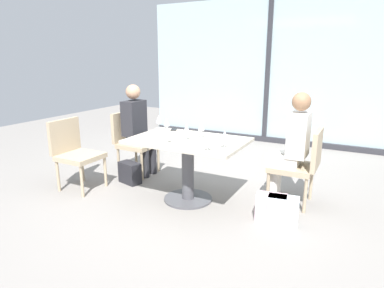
% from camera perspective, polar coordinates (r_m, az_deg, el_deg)
% --- Properties ---
extents(ground_plane, '(12.00, 12.00, 0.00)m').
position_cam_1_polar(ground_plane, '(3.93, -0.69, -9.53)').
color(ground_plane, gray).
extents(window_wall_backdrop, '(4.95, 0.10, 2.70)m').
position_cam_1_polar(window_wall_backdrop, '(6.59, 12.90, 10.80)').
color(window_wall_backdrop, '#A0B7BC').
rests_on(window_wall_backdrop, ground_plane).
extents(dining_table_main, '(1.27, 0.84, 0.73)m').
position_cam_1_polar(dining_table_main, '(3.74, -0.71, -1.96)').
color(dining_table_main, '#BCB29E').
rests_on(dining_table_main, ground_plane).
extents(chair_far_right, '(0.50, 0.46, 0.87)m').
position_cam_1_polar(chair_far_right, '(3.84, 18.25, -2.98)').
color(chair_far_right, tan).
rests_on(chair_far_right, ground_plane).
extents(chair_far_left, '(0.50, 0.46, 0.87)m').
position_cam_1_polar(chair_far_left, '(4.76, -10.23, 0.87)').
color(chair_far_left, tan).
rests_on(chair_far_left, ground_plane).
extents(chair_side_end, '(0.50, 0.46, 0.87)m').
position_cam_1_polar(chair_side_end, '(4.38, -19.59, -0.95)').
color(chair_side_end, tan).
rests_on(chair_side_end, ground_plane).
extents(person_far_right, '(0.39, 0.34, 1.26)m').
position_cam_1_polar(person_far_right, '(3.80, 16.88, 0.15)').
color(person_far_right, silver).
rests_on(person_far_right, ground_plane).
extents(person_far_left, '(0.39, 0.34, 1.26)m').
position_cam_1_polar(person_far_left, '(4.65, -9.27, 3.16)').
color(person_far_left, '#28282D').
rests_on(person_far_left, ground_plane).
extents(wine_glass_0, '(0.07, 0.07, 0.18)m').
position_cam_1_polar(wine_glass_0, '(3.48, -4.29, 2.17)').
color(wine_glass_0, silver).
rests_on(wine_glass_0, dining_table_main).
extents(wine_glass_1, '(0.07, 0.07, 0.18)m').
position_cam_1_polar(wine_glass_1, '(3.62, -0.94, 2.70)').
color(wine_glass_1, silver).
rests_on(wine_glass_1, dining_table_main).
extents(wine_glass_2, '(0.07, 0.07, 0.18)m').
position_cam_1_polar(wine_glass_2, '(3.30, 5.64, 1.47)').
color(wine_glass_2, silver).
rests_on(wine_glass_2, dining_table_main).
extents(wine_glass_3, '(0.07, 0.07, 0.18)m').
position_cam_1_polar(wine_glass_3, '(3.17, 2.70, 0.99)').
color(wine_glass_3, silver).
rests_on(wine_glass_3, dining_table_main).
extents(wine_glass_4, '(0.07, 0.07, 0.18)m').
position_cam_1_polar(wine_glass_4, '(3.72, 1.60, 3.02)').
color(wine_glass_4, silver).
rests_on(wine_glass_4, dining_table_main).
extents(wine_glass_5, '(0.07, 0.07, 0.18)m').
position_cam_1_polar(wine_glass_5, '(3.97, -4.41, 3.71)').
color(wine_glass_5, silver).
rests_on(wine_glass_5, dining_table_main).
extents(wine_glass_6, '(0.07, 0.07, 0.18)m').
position_cam_1_polar(wine_glass_6, '(4.17, -5.74, 4.23)').
color(wine_glass_6, silver).
rests_on(wine_glass_6, dining_table_main).
extents(coffee_cup, '(0.08, 0.08, 0.09)m').
position_cam_1_polar(coffee_cup, '(3.86, -5.67, 2.08)').
color(coffee_cup, white).
rests_on(coffee_cup, dining_table_main).
extents(cell_phone_on_table, '(0.12, 0.16, 0.01)m').
position_cam_1_polar(cell_phone_on_table, '(4.19, -3.12, 2.54)').
color(cell_phone_on_table, black).
rests_on(cell_phone_on_table, dining_table_main).
extents(handbag_0, '(0.32, 0.20, 0.28)m').
position_cam_1_polar(handbag_0, '(3.51, 13.41, -10.58)').
color(handbag_0, beige).
rests_on(handbag_0, ground_plane).
extents(handbag_1, '(0.33, 0.23, 0.28)m').
position_cam_1_polar(handbag_1, '(4.46, -10.65, -4.88)').
color(handbag_1, '#232328').
rests_on(handbag_1, ground_plane).
extents(handbag_2, '(0.32, 0.20, 0.28)m').
position_cam_1_polar(handbag_2, '(3.48, 15.36, -10.93)').
color(handbag_2, silver).
rests_on(handbag_2, ground_plane).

